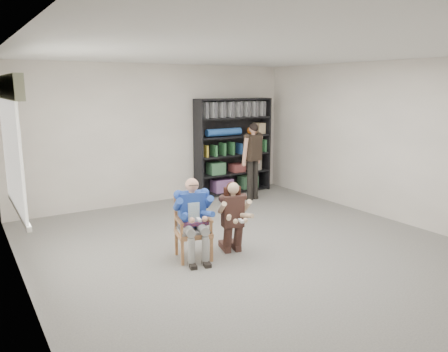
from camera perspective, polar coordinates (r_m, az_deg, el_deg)
room_shell at (r=6.03m, az=4.63°, el=2.49°), size 6.00×7.00×2.80m
floor at (r=6.40m, az=4.42°, el=-9.99°), size 6.00×7.00×0.01m
window_left at (r=5.86m, az=-25.83°, el=3.38°), size 0.16×2.00×1.75m
armchair at (r=6.07m, az=-4.03°, el=-6.78°), size 0.61×0.60×0.88m
seated_man at (r=6.03m, az=-4.05°, el=-5.58°), size 0.64×0.78×1.14m
kneeling_woman at (r=6.22m, az=1.23°, el=-5.47°), size 0.59×0.79×1.05m
bookshelf at (r=9.70m, az=1.22°, el=3.89°), size 1.80×0.38×2.10m
standing_man at (r=9.14m, az=3.79°, el=1.87°), size 0.55×0.38×1.62m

